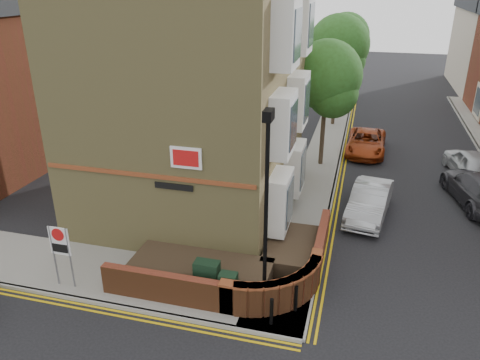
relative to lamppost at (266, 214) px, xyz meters
The scene contains 23 objects.
ground 3.90m from the lamppost, 143.13° to the right, with size 120.00×120.00×0.00m, color black.
pavement_corner 6.07m from the lamppost, behind, with size 13.00×3.00×0.12m, color gray.
pavement_main 15.17m from the lamppost, 88.45° to the left, with size 2.00×32.00×0.12m, color gray.
kerb_side 6.18m from the lamppost, 166.76° to the right, with size 13.00×0.15×0.12m, color gray.
kerb_main_near 15.22m from the lamppost, 84.60° to the left, with size 0.15×32.00×0.12m, color gray.
yellow_lines_side 6.27m from the lamppost, 164.13° to the right, with size 13.00×0.28×0.01m, color gold.
yellow_lines_main 15.26m from the lamppost, 83.64° to the left, with size 0.28×32.00×0.01m, color gold.
corner_building 8.62m from the lamppost, 123.16° to the left, with size 8.95×10.40×13.60m.
garden_wall 3.93m from the lamppost, 140.91° to the left, with size 6.80×6.00×1.20m, color brown, non-canonical shape.
lamppost is the anchor object (origin of this frame).
utility_cabinet_large 3.24m from the lamppost, behind, with size 0.80×0.45×1.20m, color black.
utility_cabinet_small 2.90m from the lamppost, 169.70° to the right, with size 0.55×0.40×1.10m, color black.
bollard_near 2.91m from the lamppost, 63.43° to the right, with size 0.11×0.11×0.90m, color black.
bollard_far 2.95m from the lamppost, ahead, with size 0.11×0.11×0.90m, color black.
zone_sign 6.85m from the lamppost, behind, with size 0.72×0.07×2.20m.
tree_near 12.92m from the lamppost, 88.22° to the left, with size 3.64×3.65×6.70m.
tree_mid 20.93m from the lamppost, 88.90° to the left, with size 4.03×4.03×7.42m.
tree_far 28.89m from the lamppost, 89.21° to the left, with size 3.81×3.81×7.00m.
traffic_light_assembly 23.82m from the lamppost, 88.07° to the left, with size 0.20×0.16×4.20m.
silver_car_near 8.31m from the lamppost, 67.12° to the left, with size 1.50×4.30×1.42m, color #A2A5A9.
red_car_main 16.06m from the lamppost, 79.95° to the left, with size 2.17×4.70×1.31m, color #983310.
grey_car_far 12.86m from the lamppost, 51.06° to the left, with size 2.15×5.30×1.54m, color #333238.
silver_car_far 15.73m from the lamppost, 58.62° to the left, with size 1.74×4.33×1.48m, color #B4B9BD.
Camera 1 is at (3.99, -10.53, 9.58)m, focal length 35.00 mm.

